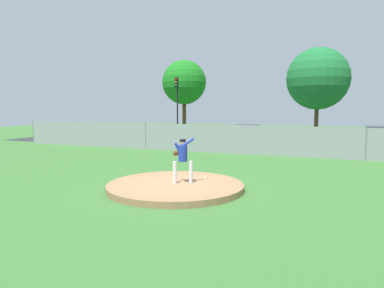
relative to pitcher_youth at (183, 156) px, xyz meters
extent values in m
plane|color=#386B2D|center=(-0.20, 5.81, -1.19)|extent=(80.00, 80.00, 0.00)
cube|color=#2B2B2D|center=(-0.20, 14.31, -1.19)|extent=(44.00, 7.00, 0.01)
cylinder|color=#99704C|center=(-0.20, -0.19, -1.08)|extent=(4.87, 4.87, 0.22)
cylinder|color=silver|center=(-0.24, -0.16, -0.58)|extent=(0.13, 0.13, 0.78)
cylinder|color=silver|center=(0.26, 0.16, -0.58)|extent=(0.13, 0.13, 0.78)
cylinder|color=navy|center=(0.01, 0.00, 0.10)|extent=(0.32, 0.32, 0.58)
cylinder|color=navy|center=(0.19, 0.00, 0.48)|extent=(0.46, 0.34, 0.36)
cylinder|color=navy|center=(-0.17, 0.00, 0.25)|extent=(0.28, 0.23, 0.46)
ellipsoid|color=#4C2D14|center=(-0.29, 0.05, 0.08)|extent=(0.20, 0.12, 0.18)
sphere|color=tan|center=(0.01, 0.00, 0.49)|extent=(0.20, 0.20, 0.20)
cylinder|color=black|center=(0.01, 0.00, 0.56)|extent=(0.21, 0.21, 0.09)
sphere|color=white|center=(0.48, 1.04, -0.93)|extent=(0.07, 0.07, 0.07)
cube|color=gray|center=(-0.20, 9.81, -0.29)|extent=(34.28, 0.03, 1.81)
cylinder|color=slate|center=(-17.34, 9.81, -0.24)|extent=(0.07, 0.07, 1.91)
cylinder|color=slate|center=(-7.05, 9.81, -0.24)|extent=(0.07, 0.07, 1.91)
cylinder|color=slate|center=(6.66, 9.81, -0.24)|extent=(0.07, 0.07, 1.91)
cube|color=tan|center=(-1.05, 14.28, -0.54)|extent=(2.15, 4.72, 0.65)
cube|color=black|center=(-1.05, 14.28, 0.09)|extent=(1.84, 2.65, 0.62)
cylinder|color=black|center=(-1.16, 15.70, -0.87)|extent=(1.91, 0.78, 0.64)
cylinder|color=black|center=(-0.95, 12.86, -0.87)|extent=(1.91, 0.78, 0.64)
cube|color=maroon|center=(7.93, 14.59, -0.51)|extent=(1.98, 4.25, 0.71)
cube|color=black|center=(7.93, 14.59, 0.15)|extent=(1.76, 2.37, 0.61)
cylinder|color=black|center=(7.88, 15.89, -0.87)|extent=(1.90, 0.71, 0.64)
cylinder|color=black|center=(7.98, 13.30, -0.87)|extent=(1.90, 0.71, 0.64)
cone|color=orange|center=(-9.98, 17.33, -0.91)|extent=(0.32, 0.32, 0.55)
cube|color=black|center=(-9.98, 17.33, -1.17)|extent=(0.40, 0.40, 0.03)
cylinder|color=black|center=(-8.50, 18.35, 1.62)|extent=(0.14, 0.14, 5.62)
cube|color=black|center=(-8.50, 18.17, 3.98)|extent=(0.28, 0.24, 0.90)
sphere|color=red|center=(-8.50, 18.05, 4.25)|extent=(0.18, 0.18, 0.18)
sphere|color=orange|center=(-8.50, 18.05, 3.98)|extent=(0.18, 0.18, 0.18)
sphere|color=green|center=(-8.50, 18.05, 3.71)|extent=(0.18, 0.18, 0.18)
cylinder|color=#4C331E|center=(-10.51, 24.62, 0.78)|extent=(0.42, 0.42, 3.93)
sphere|color=#1A751C|center=(-10.51, 24.62, 4.44)|extent=(4.87, 4.87, 4.87)
cylinder|color=#4C331E|center=(3.47, 23.64, 0.58)|extent=(0.38, 0.38, 3.53)
sphere|color=#1C6A32|center=(3.47, 23.64, 4.36)|extent=(5.76, 5.76, 5.76)
camera|label=1|loc=(4.92, -11.29, 1.75)|focal=32.63mm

